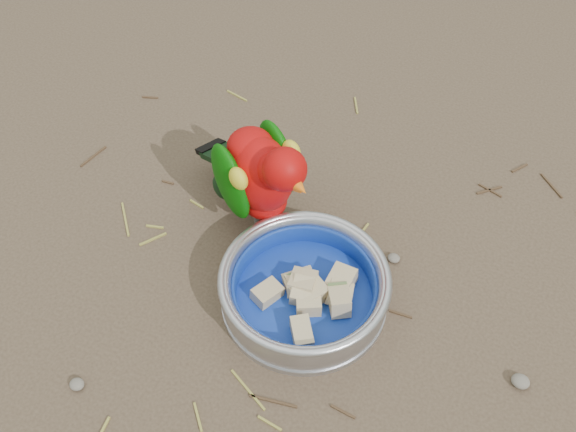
% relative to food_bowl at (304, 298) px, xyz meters
% --- Properties ---
extents(ground, '(60.00, 60.00, 0.00)m').
position_rel_food_bowl_xyz_m(ground, '(-0.01, -0.02, -0.01)').
color(ground, brown).
extents(food_bowl, '(0.23, 0.23, 0.02)m').
position_rel_food_bowl_xyz_m(food_bowl, '(0.00, 0.00, 0.00)').
color(food_bowl, '#B2B2BA').
rests_on(food_bowl, ground).
extents(bowl_wall, '(0.23, 0.23, 0.04)m').
position_rel_food_bowl_xyz_m(bowl_wall, '(0.00, 0.00, 0.03)').
color(bowl_wall, '#B2B2BA').
rests_on(bowl_wall, food_bowl).
extents(fruit_wedges, '(0.14, 0.14, 0.03)m').
position_rel_food_bowl_xyz_m(fruit_wedges, '(-0.00, 0.00, 0.02)').
color(fruit_wedges, tan).
rests_on(fruit_wedges, food_bowl).
extents(lory_parrot, '(0.26, 0.21, 0.19)m').
position_rel_food_bowl_xyz_m(lory_parrot, '(-0.11, 0.10, 0.09)').
color(lory_parrot, '#AB0807').
rests_on(lory_parrot, ground).
extents(ground_debris, '(0.90, 0.80, 0.01)m').
position_rel_food_bowl_xyz_m(ground_debris, '(-0.02, 0.07, -0.01)').
color(ground_debris, '#9A913F').
rests_on(ground_debris, ground).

